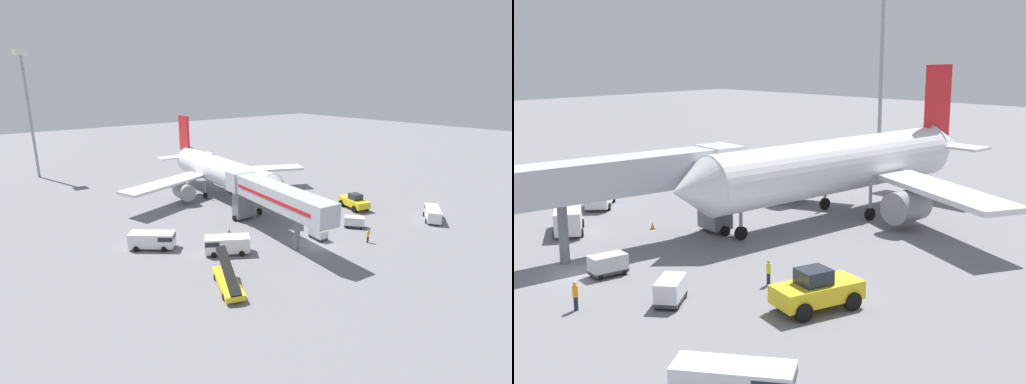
# 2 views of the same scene
# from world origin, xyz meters

# --- Properties ---
(ground_plane) EXTENTS (300.00, 300.00, 0.00)m
(ground_plane) POSITION_xyz_m (0.00, 0.00, 0.00)
(ground_plane) COLOR slate
(airplane_at_gate) EXTENTS (35.82, 36.65, 13.35)m
(airplane_at_gate) POSITION_xyz_m (2.87, 25.50, 4.61)
(airplane_at_gate) COLOR silver
(airplane_at_gate) RESTS_ON ground
(jet_bridge) EXTENTS (5.65, 20.86, 7.20)m
(jet_bridge) POSITION_xyz_m (-2.09, 6.55, 5.43)
(jet_bridge) COLOR #B2B7C1
(jet_bridge) RESTS_ON ground
(pushback_tug) EXTENTS (3.82, 5.74, 2.53)m
(pushback_tug) POSITION_xyz_m (15.83, 6.17, 1.18)
(pushback_tug) COLOR yellow
(pushback_tug) RESTS_ON ground
(belt_loader_truck) EXTENTS (4.24, 6.84, 3.17)m
(belt_loader_truck) POSITION_xyz_m (-14.68, -1.56, 0.76)
(belt_loader_truck) COLOR yellow
(belt_loader_truck) RESTS_ON ground
(service_van_mid_center) EXTENTS (5.50, 5.16, 2.05)m
(service_van_mid_center) POSITION_xyz_m (-16.18, 12.12, 1.18)
(service_van_mid_center) COLOR white
(service_van_mid_center) RESTS_ON ground
(service_van_near_left) EXTENTS (5.44, 4.48, 1.86)m
(service_van_near_left) POSITION_xyz_m (20.39, -4.57, 1.08)
(service_van_near_left) COLOR white
(service_van_near_left) RESTS_ON ground
(service_van_outer_right) EXTENTS (5.59, 4.60, 2.12)m
(service_van_outer_right) POSITION_xyz_m (-10.13, 5.25, 1.22)
(service_van_outer_right) COLOR white
(service_van_outer_right) RESTS_ON ground
(baggage_cart_far_right) EXTENTS (1.65, 2.58, 1.43)m
(baggage_cart_far_right) POSITION_xyz_m (1.75, 1.24, 0.80)
(baggage_cart_far_right) COLOR #38383D
(baggage_cart_far_right) RESTS_ON ground
(baggage_cart_mid_left) EXTENTS (2.76, 3.01, 1.56)m
(baggage_cart_mid_left) POSITION_xyz_m (8.89, 0.91, 0.86)
(baggage_cart_mid_left) COLOR #38383D
(baggage_cart_mid_left) RESTS_ON ground
(ground_crew_worker_foreground) EXTENTS (0.39, 0.39, 1.76)m
(ground_crew_worker_foreground) POSITION_xyz_m (5.75, -3.59, 0.93)
(ground_crew_worker_foreground) COLOR #1E2333
(ground_crew_worker_foreground) RESTS_ON ground
(ground_crew_worker_midground) EXTENTS (0.40, 0.40, 1.68)m
(ground_crew_worker_midground) POSITION_xyz_m (10.87, 7.30, 0.89)
(ground_crew_worker_midground) COLOR #1E2333
(ground_crew_worker_midground) RESTS_ON ground
(safety_cone_alpha) EXTENTS (0.39, 0.39, 0.60)m
(safety_cone_alpha) POSITION_xyz_m (-5.85, 10.61, 0.30)
(safety_cone_alpha) COLOR black
(safety_cone_alpha) RESTS_ON ground
(safety_cone_bravo) EXTENTS (0.34, 0.34, 0.53)m
(safety_cone_bravo) POSITION_xyz_m (14.90, 10.40, 0.26)
(safety_cone_bravo) COLOR black
(safety_cone_bravo) RESTS_ON ground
(apron_light_mast) EXTENTS (2.40, 2.40, 25.98)m
(apron_light_mast) POSITION_xyz_m (-18.92, 62.58, 18.00)
(apron_light_mast) COLOR #93969B
(apron_light_mast) RESTS_ON ground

